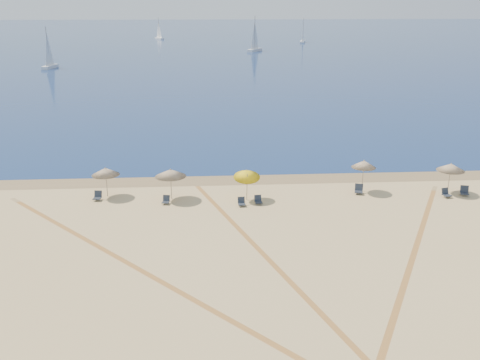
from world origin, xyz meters
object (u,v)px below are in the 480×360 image
object	(u,v)px
chair_8	(464,191)
chair_2	(98,196)
chair_3	(166,200)
sailboat_3	(159,33)
sailboat_1	(303,35)
sailboat_2	(49,56)
chair_5	(258,200)
umbrella_1	(106,171)
umbrella_4	(364,164)
umbrella_2	(171,173)
sailboat_0	(255,41)
umbrella_3	(247,174)
umbrella_5	(451,167)
chair_4	(241,202)
chair_7	(446,193)
chair_6	(359,189)

from	to	relation	value
chair_8	chair_2	bearing A→B (deg)	-163.49
chair_3	sailboat_3	xyz separation A→B (m)	(-14.89, 177.63, 2.19)
sailboat_1	sailboat_2	world-z (taller)	sailboat_2
chair_5	chair_8	bearing A→B (deg)	-3.73
chair_5	sailboat_2	distance (m)	93.53
umbrella_1	umbrella_4	distance (m)	19.81
umbrella_4	sailboat_3	world-z (taller)	sailboat_3
umbrella_2	sailboat_0	distance (m)	123.54
umbrella_3	umbrella_5	size ratio (longest dim) A/B	1.05
sailboat_2	sailboat_3	size ratio (longest dim) A/B	1.10
chair_4	chair_5	bearing A→B (deg)	10.06
umbrella_5	sailboat_1	world-z (taller)	sailboat_1
chair_2	chair_7	world-z (taller)	chair_2
umbrella_1	chair_5	bearing A→B (deg)	-11.19
chair_2	sailboat_3	xyz separation A→B (m)	(-9.69, 176.53, 2.16)
umbrella_2	umbrella_3	size ratio (longest dim) A/B	0.94
umbrella_5	chair_5	size ratio (longest dim) A/B	3.67
sailboat_1	chair_3	bearing A→B (deg)	-88.19
umbrella_4	chair_2	bearing A→B (deg)	-178.46
umbrella_5	chair_4	size ratio (longest dim) A/B	3.79
umbrella_5	chair_8	distance (m)	2.15
umbrella_3	sailboat_2	bearing A→B (deg)	114.00
chair_7	sailboat_0	distance (m)	123.28
umbrella_4	chair_4	world-z (taller)	umbrella_4
chair_3	chair_5	world-z (taller)	chair_5
chair_3	chair_6	size ratio (longest dim) A/B	0.79
chair_7	chair_8	bearing A→B (deg)	-4.02
umbrella_4	umbrella_2	bearing A→B (deg)	-177.30
chair_5	chair_8	xyz separation A→B (m)	(16.07, 0.77, 0.04)
umbrella_1	sailboat_0	size ratio (longest dim) A/B	0.23
chair_6	sailboat_3	distance (m)	178.91
chair_6	sailboat_3	xyz separation A→B (m)	(-29.73, 176.41, 2.14)
chair_4	sailboat_1	bearing A→B (deg)	74.26
sailboat_2	umbrella_5	bearing A→B (deg)	-50.02
chair_8	umbrella_1	bearing A→B (deg)	-165.01
umbrella_2	chair_7	xyz separation A→B (m)	(20.94, -0.90, -1.78)
umbrella_3	sailboat_1	distance (m)	159.86
umbrella_3	sailboat_3	bearing A→B (deg)	96.73
chair_8	sailboat_2	bearing A→B (deg)	140.87
chair_6	sailboat_2	size ratio (longest dim) A/B	0.10
umbrella_3	chair_4	distance (m)	2.18
umbrella_4	chair_7	bearing A→B (deg)	-14.69
chair_2	sailboat_3	distance (m)	176.81
umbrella_3	umbrella_5	xyz separation A→B (m)	(15.82, 0.53, 0.04)
umbrella_1	chair_8	xyz separation A→B (m)	(27.47, -1.48, -1.69)
chair_7	umbrella_4	bearing A→B (deg)	151.35
chair_5	umbrella_3	bearing A→B (deg)	126.10
chair_2	sailboat_3	bearing A→B (deg)	101.12
umbrella_1	sailboat_2	distance (m)	87.28
chair_6	sailboat_1	distance (m)	157.53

